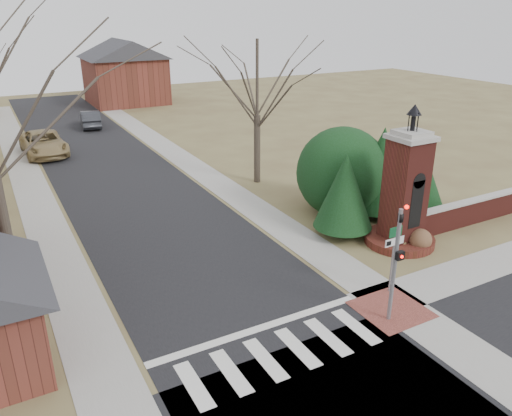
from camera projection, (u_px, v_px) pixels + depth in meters
ground at (295, 368)px, 15.21m from camera, size 120.00×120.00×0.00m
main_street at (115, 173)px, 33.09m from camera, size 8.00×70.00×0.01m
crosswalk_zone at (282, 353)px, 15.85m from camera, size 8.00×2.20×0.02m
stop_bar at (259, 329)px, 17.07m from camera, size 8.00×0.35×0.02m
sidewalk_right_main at (188, 163)px, 35.41m from camera, size 2.00×60.00×0.02m
sidewalk_left at (30, 186)px, 30.77m from camera, size 2.00×60.00×0.02m
curb_apron at (391, 309)px, 18.16m from camera, size 2.40×2.40×0.02m
traffic_signal_pole at (397, 254)px, 16.63m from camera, size 0.28×0.41×4.50m
sign_post at (394, 246)px, 18.59m from camera, size 0.90×0.07×2.75m
brick_gate_monument at (404, 200)px, 22.48m from camera, size 3.20×3.20×6.47m
brick_garden_wall at (467, 212)px, 25.06m from camera, size 7.50×0.50×1.30m
house_distant_right at (125, 70)px, 56.44m from camera, size 8.80×8.80×7.30m
evergreen_near at (345, 191)px, 23.26m from camera, size 2.80×2.80×4.10m
evergreen_mid at (382, 168)px, 25.60m from camera, size 3.40×3.40×4.70m
evergreen_far at (423, 180)px, 25.94m from camera, size 2.40×2.40×3.30m
evergreen_mass at (342, 169)px, 26.06m from camera, size 4.80×4.80×4.80m
bare_tree_3 at (257, 73)px, 29.07m from camera, size 7.00×7.00×9.70m
pickup_truck at (43, 143)px, 37.12m from camera, size 3.07×6.27×1.71m
distant_car at (90, 119)px, 45.71m from camera, size 2.19×4.79×1.52m
dry_shrub_left at (399, 241)px, 22.65m from camera, size 0.73×0.73×0.73m
dry_shrub_right at (420, 240)px, 22.45m from camera, size 1.02×1.02×1.02m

